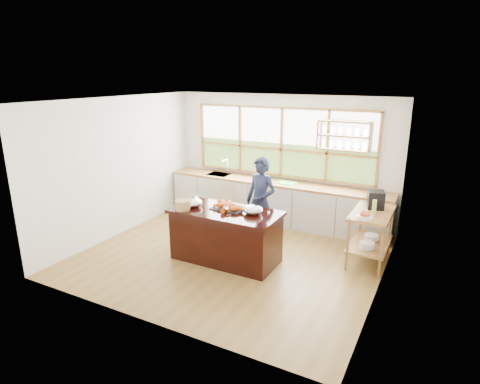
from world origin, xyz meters
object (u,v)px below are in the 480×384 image
Objects in this scene: cook at (261,202)px; espresso_machine at (376,200)px; island at (226,235)px; wicker_basket at (182,205)px.

espresso_machine is (1.96, 0.42, 0.21)m from cook.
island is at bearing -93.68° from cook.
wicker_basket is (-0.67, -0.29, 0.53)m from island.
cook is at bearing 175.15° from espresso_machine.
espresso_machine is 3.28m from wicker_basket.
cook is at bearing 75.32° from island.
espresso_machine reaches higher than wicker_basket.
wicker_basket is (-2.86, -1.60, -0.07)m from espresso_machine.
island is 6.09× the size of espresso_machine.
island is at bearing 23.51° from wicker_basket.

